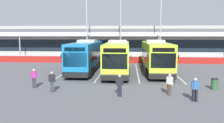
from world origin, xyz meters
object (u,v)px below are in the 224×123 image
pedestrian_with_handbag (169,84)px  pedestrian_child (34,78)px  coach_bus_leftmost (86,56)px  litter_bin (214,84)px  pedestrian_approaching_bus (52,81)px  lamp_post_west (87,23)px  lamp_post_centre (121,23)px  pedestrian_near_bin (195,89)px  coach_bus_left_centre (118,58)px  coach_bus_centre (156,57)px  lamp_post_east (161,23)px  pedestrian_in_dark_coat (120,85)px

pedestrian_with_handbag → pedestrian_child: same height
coach_bus_leftmost → litter_bin: 14.97m
pedestrian_approaching_bus → lamp_post_west: (-0.92, 20.40, 5.42)m
pedestrian_child → lamp_post_centre: lamp_post_centre is taller
litter_bin → pedestrian_near_bin: bearing=-125.6°
pedestrian_child → lamp_post_west: lamp_post_west is taller
coach_bus_left_centre → lamp_post_west: bearing=116.7°
pedestrian_with_handbag → pedestrian_near_bin: same height
coach_bus_leftmost → coach_bus_centre: size_ratio=1.00×
pedestrian_approaching_bus → lamp_post_west: size_ratio=0.15×
lamp_post_west → lamp_post_east: 11.95m
pedestrian_near_bin → lamp_post_east: size_ratio=0.15×
coach_bus_centre → coach_bus_leftmost: bearing=179.2°
litter_bin → lamp_post_east: bearing=95.6°
lamp_post_east → coach_bus_centre: bearing=-100.0°
litter_bin → pedestrian_approaching_bus: bearing=-172.2°
lamp_post_west → lamp_post_east: size_ratio=1.00×
coach_bus_left_centre → lamp_post_west: 13.17m
pedestrian_in_dark_coat → pedestrian_child: (-7.26, 2.11, 0.00)m
coach_bus_leftmost → pedestrian_child: bearing=-106.7°
coach_bus_left_centre → pedestrian_in_dark_coat: (0.65, -10.18, -0.91)m
coach_bus_leftmost → lamp_post_east: size_ratio=1.11×
coach_bus_left_centre → lamp_post_centre: lamp_post_centre is taller
pedestrian_in_dark_coat → lamp_post_east: size_ratio=0.15×
coach_bus_leftmost → lamp_post_centre: size_ratio=1.11×
coach_bus_centre → pedestrian_with_handbag: 10.59m
pedestrian_near_bin → coach_bus_left_centre: bearing=117.4°
pedestrian_in_dark_coat → lamp_post_west: size_ratio=0.15×
pedestrian_with_handbag → pedestrian_in_dark_coat: same height
coach_bus_centre → lamp_post_centre: (-4.55, 11.27, 4.50)m
lamp_post_west → pedestrian_with_handbag: bearing=-64.4°
pedestrian_approaching_bus → lamp_post_centre: lamp_post_centre is taller
coach_bus_leftmost → litter_bin: size_ratio=13.08×
lamp_post_centre → litter_bin: (8.39, -19.80, -5.82)m
lamp_post_west → lamp_post_east: (11.93, 0.74, 0.00)m
coach_bus_leftmost → coach_bus_left_centre: 4.01m
pedestrian_approaching_bus → coach_bus_centre: bearing=48.6°
lamp_post_centre → lamp_post_east: 6.49m
pedestrian_approaching_bus → lamp_post_east: (11.01, 21.14, 5.42)m
pedestrian_near_bin → litter_bin: pedestrian_near_bin is taller
pedestrian_approaching_bus → litter_bin: pedestrian_approaching_bus is taller
coach_bus_left_centre → coach_bus_centre: bearing=12.1°
coach_bus_left_centre → pedestrian_with_handbag: coach_bus_left_centre is taller
pedestrian_in_dark_coat → lamp_post_centre: size_ratio=0.15×
coach_bus_centre → pedestrian_approaching_bus: bearing=-131.4°
pedestrian_child → litter_bin: 14.91m
coach_bus_centre → pedestrian_approaching_bus: coach_bus_centre is taller
lamp_post_west → lamp_post_centre: 5.58m
coach_bus_centre → lamp_post_east: 11.90m
pedestrian_near_bin → lamp_post_west: (-11.32, 22.17, 5.42)m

